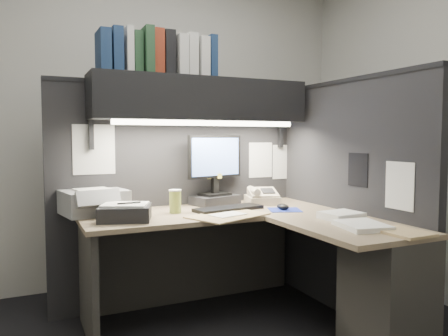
{
  "coord_description": "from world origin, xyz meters",
  "views": [
    {
      "loc": [
        -1.04,
        -2.17,
        1.23
      ],
      "look_at": [
        0.2,
        0.51,
        1.02
      ],
      "focal_mm": 35.0,
      "sensor_mm": 36.0,
      "label": 1
    }
  ],
  "objects": [
    {
      "name": "wall_back",
      "position": [
        0.0,
        1.5,
        1.35
      ],
      "size": [
        3.5,
        0.04,
        2.7
      ],
      "primitive_type": "cube",
      "color": "beige",
      "rests_on": "floor"
    },
    {
      "name": "paper_stack_a",
      "position": [
        0.73,
        -0.06,
        0.75
      ],
      "size": [
        0.24,
        0.21,
        0.04
      ],
      "primitive_type": "cube",
      "rotation": [
        0.0,
        0.0,
        0.06
      ],
      "color": "white",
      "rests_on": "desk"
    },
    {
      "name": "mouse",
      "position": [
        0.58,
        0.38,
        0.75
      ],
      "size": [
        0.08,
        0.11,
        0.04
      ],
      "primitive_type": "ellipsoid",
      "rotation": [
        0.0,
        0.0,
        0.1
      ],
      "color": "black",
      "rests_on": "mousepad"
    },
    {
      "name": "monitor",
      "position": [
        0.26,
        0.81,
        0.94
      ],
      "size": [
        0.47,
        0.29,
        0.52
      ],
      "rotation": [
        0.0,
        0.0,
        0.27
      ],
      "color": "black",
      "rests_on": "desk"
    },
    {
      "name": "notebook_stack",
      "position": [
        -0.49,
        0.45,
        0.78
      ],
      "size": [
        0.37,
        0.34,
        0.09
      ],
      "primitive_type": "cube",
      "rotation": [
        0.0,
        0.0,
        -0.33
      ],
      "color": "black",
      "rests_on": "desk"
    },
    {
      "name": "printer",
      "position": [
        -0.62,
        0.78,
        0.81
      ],
      "size": [
        0.44,
        0.4,
        0.16
      ],
      "primitive_type": "cube",
      "rotation": [
        0.0,
        0.0,
        0.19
      ],
      "color": "gray",
      "rests_on": "desk"
    },
    {
      "name": "open_folder",
      "position": [
        0.14,
        0.32,
        0.73
      ],
      "size": [
        0.57,
        0.47,
        0.01
      ],
      "primitive_type": "cube",
      "rotation": [
        0.0,
        0.0,
        0.38
      ],
      "color": "tan",
      "rests_on": "desk"
    },
    {
      "name": "partition_right",
      "position": [
        0.98,
        0.18,
        0.8
      ],
      "size": [
        0.06,
        1.5,
        1.6
      ],
      "primitive_type": "cube",
      "color": "black",
      "rests_on": "floor"
    },
    {
      "name": "task_light_tube",
      "position": [
        0.12,
        0.61,
        1.33
      ],
      "size": [
        1.32,
        0.04,
        0.04
      ],
      "primitive_type": "cylinder",
      "rotation": [
        0.0,
        1.57,
        0.0
      ],
      "color": "white",
      "rests_on": "overhead_shelf"
    },
    {
      "name": "binder_row",
      "position": [
        -0.18,
        0.75,
        1.79
      ],
      "size": [
        0.8,
        0.26,
        0.31
      ],
      "color": "navy",
      "rests_on": "overhead_shelf"
    },
    {
      "name": "pinned_papers",
      "position": [
        0.42,
        0.56,
        1.05
      ],
      "size": [
        1.76,
        1.31,
        0.51
      ],
      "color": "white",
      "rests_on": "partition_back"
    },
    {
      "name": "manila_stack",
      "position": [
        0.75,
        -0.52,
        0.74
      ],
      "size": [
        0.21,
        0.27,
        0.02
      ],
      "primitive_type": "cube",
      "rotation": [
        0.0,
        0.0,
        0.02
      ],
      "color": "tan",
      "rests_on": "desk"
    },
    {
      "name": "keyboard",
      "position": [
        0.24,
        0.52,
        0.74
      ],
      "size": [
        0.51,
        0.24,
        0.02
      ],
      "primitive_type": "cube",
      "rotation": [
        0.0,
        0.0,
        0.17
      ],
      "color": "black",
      "rests_on": "desk"
    },
    {
      "name": "coffee_cup",
      "position": [
        -0.13,
        0.57,
        0.8
      ],
      "size": [
        0.08,
        0.08,
        0.15
      ],
      "primitive_type": "cylinder",
      "rotation": [
        0.0,
        0.0,
        0.06
      ],
      "color": "#BCC14D",
      "rests_on": "desk"
    },
    {
      "name": "mousepad",
      "position": [
        0.59,
        0.37,
        0.73
      ],
      "size": [
        0.27,
        0.26,
        0.0
      ],
      "primitive_type": "cube",
      "rotation": [
        0.0,
        0.0,
        -0.37
      ],
      "color": "#1C2C9A",
      "rests_on": "desk"
    },
    {
      "name": "overhead_shelf",
      "position": [
        0.12,
        0.75,
        1.5
      ],
      "size": [
        1.55,
        0.34,
        0.3
      ],
      "primitive_type": "cube",
      "color": "black",
      "rests_on": "partition_back"
    },
    {
      "name": "paper_stack_b",
      "position": [
        0.65,
        -0.32,
        0.74
      ],
      "size": [
        0.28,
        0.33,
        0.03
      ],
      "primitive_type": "cube",
      "rotation": [
        0.0,
        0.0,
        -0.2
      ],
      "color": "white",
      "rests_on": "desk"
    },
    {
      "name": "desk",
      "position": [
        0.43,
        -0.0,
        0.44
      ],
      "size": [
        1.7,
        1.53,
        0.73
      ],
      "color": "#897A57",
      "rests_on": "floor"
    },
    {
      "name": "telephone",
      "position": [
        0.6,
        0.69,
        0.78
      ],
      "size": [
        0.28,
        0.29,
        0.09
      ],
      "primitive_type": "cube",
      "rotation": [
        0.0,
        0.0,
        -0.26
      ],
      "color": "beige",
      "rests_on": "desk"
    },
    {
      "name": "partition_back",
      "position": [
        0.03,
        0.93,
        0.8
      ],
      "size": [
        1.9,
        0.06,
        1.6
      ],
      "primitive_type": "cube",
      "color": "black",
      "rests_on": "floor"
    }
  ]
}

